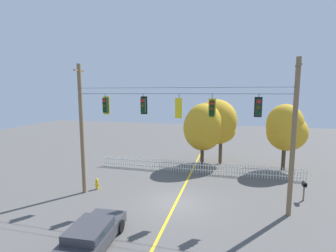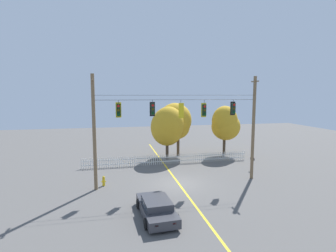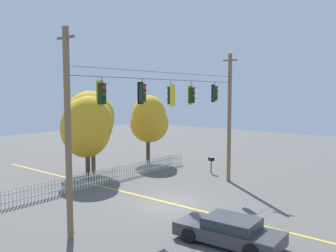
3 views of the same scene
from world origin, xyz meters
TOP-DOWN VIEW (x-y plane):
  - ground at (0.00, 0.00)m, footprint 80.00×80.00m
  - lane_centerline_stripe at (0.00, 0.00)m, footprint 0.16×36.00m
  - signal_support_span at (0.00, -0.00)m, footprint 13.72×1.10m
  - traffic_signal_northbound_secondary at (-4.84, 0.01)m, footprint 0.43×0.38m
  - traffic_signal_southbound_primary at (-2.17, 0.01)m, footprint 0.43×0.38m
  - traffic_signal_northbound_primary at (0.16, -0.01)m, footprint 0.43×0.38m
  - traffic_signal_eastbound_side at (2.17, 0.01)m, footprint 0.43×0.38m
  - traffic_signal_westbound_side at (4.79, 0.01)m, footprint 0.43×0.38m
  - white_picket_fence at (0.40, 6.25)m, footprint 17.90×0.06m
  - autumn_maple_near_fence at (0.83, 8.42)m, footprint 3.76×3.61m
  - autumn_maple_mid at (1.94, 9.64)m, footprint 3.97×3.95m
  - autumn_oak_far_east at (8.12, 8.92)m, footprint 3.57×3.39m
  - parked_car at (-2.81, -5.56)m, footprint 2.19×4.59m
  - fire_hydrant at (-6.16, 0.75)m, footprint 0.38×0.22m
  - roadside_mailbox at (8.12, 2.36)m, footprint 0.25×0.44m

SIDE VIEW (x-z plane):
  - ground at x=0.00m, z-range 0.00..0.00m
  - lane_centerline_stripe at x=0.00m, z-range 0.00..0.01m
  - fire_hydrant at x=-6.16m, z-range -0.01..0.81m
  - white_picket_fence at x=0.40m, z-range 0.00..1.06m
  - parked_car at x=-2.81m, z-range 0.03..1.18m
  - roadside_mailbox at x=8.12m, z-range 0.40..1.70m
  - autumn_oak_far_east at x=8.12m, z-range 0.80..6.91m
  - autumn_maple_mid at x=1.94m, z-range 0.78..7.24m
  - autumn_maple_near_fence at x=0.83m, z-range 0.97..7.09m
  - signal_support_span at x=0.00m, z-range 0.09..9.11m
  - traffic_signal_northbound_primary at x=0.16m, z-range 5.42..6.91m
  - traffic_signal_eastbound_side at x=2.17m, z-range 5.44..6.90m
  - traffic_signal_northbound_secondary at x=-4.84m, z-range 5.57..6.95m
  - traffic_signal_westbound_side at x=4.79m, z-range 5.61..6.95m
  - traffic_signal_southbound_primary at x=-2.17m, z-range 5.64..6.96m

